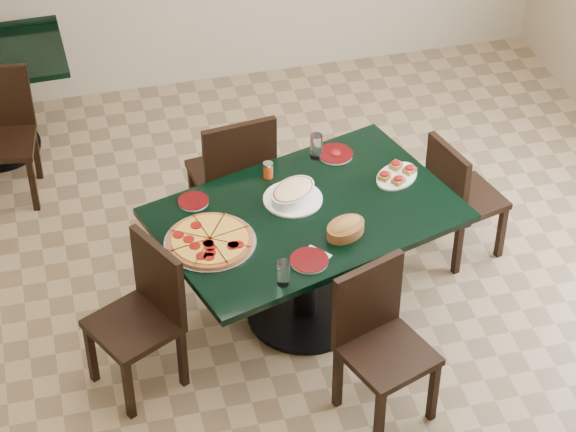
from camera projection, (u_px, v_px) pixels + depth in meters
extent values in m
plane|color=#8E7552|center=(306.00, 329.00, 6.34)|extent=(5.50, 5.50, 0.00)
cube|color=black|center=(306.00, 215.00, 5.98)|extent=(1.79, 1.41, 0.04)
cylinder|color=black|center=(306.00, 267.00, 6.21)|extent=(0.13, 0.13, 0.71)
cylinder|color=black|center=(305.00, 312.00, 6.43)|extent=(0.67, 0.67, 0.03)
cube|color=black|center=(230.00, 175.00, 6.72)|extent=(0.49, 0.49, 0.04)
cube|color=black|center=(240.00, 159.00, 6.42)|extent=(0.44, 0.09, 0.47)
cube|color=black|center=(250.00, 181.00, 7.06)|extent=(0.04, 0.04, 0.43)
cube|color=black|center=(271.00, 217.00, 6.79)|extent=(0.04, 0.04, 0.43)
cube|color=black|center=(193.00, 195.00, 6.95)|extent=(0.04, 0.04, 0.43)
cube|color=black|center=(212.00, 231.00, 6.68)|extent=(0.04, 0.04, 0.43)
cube|color=black|center=(388.00, 355.00, 5.61)|extent=(0.52, 0.52, 0.04)
cube|color=black|center=(367.00, 299.00, 5.58)|extent=(0.40, 0.18, 0.44)
cube|color=black|center=(379.00, 421.00, 5.56)|extent=(0.05, 0.05, 0.40)
cube|color=black|center=(338.00, 378.00, 5.78)|extent=(0.05, 0.05, 0.40)
cube|color=black|center=(433.00, 391.00, 5.71)|extent=(0.05, 0.05, 0.40)
cube|color=black|center=(391.00, 350.00, 5.93)|extent=(0.05, 0.05, 0.40)
cube|color=black|center=(467.00, 199.00, 6.65)|extent=(0.46, 0.46, 0.04)
cube|color=black|center=(447.00, 177.00, 6.44)|extent=(0.13, 0.38, 0.41)
cube|color=black|center=(501.00, 232.00, 6.72)|extent=(0.05, 0.05, 0.37)
cube|color=black|center=(458.00, 248.00, 6.60)|extent=(0.05, 0.05, 0.37)
cube|color=black|center=(470.00, 203.00, 6.94)|extent=(0.05, 0.05, 0.37)
cube|color=black|center=(427.00, 219.00, 6.82)|extent=(0.05, 0.05, 0.37)
cube|color=black|center=(133.00, 326.00, 5.77)|extent=(0.54, 0.54, 0.04)
cube|color=black|center=(158.00, 277.00, 5.72)|extent=(0.22, 0.38, 0.43)
cube|color=black|center=(91.00, 353.00, 5.92)|extent=(0.05, 0.05, 0.39)
cube|color=black|center=(144.00, 323.00, 6.10)|extent=(0.05, 0.05, 0.39)
cube|color=black|center=(129.00, 390.00, 5.72)|extent=(0.05, 0.05, 0.39)
cube|color=black|center=(182.00, 358.00, 5.90)|extent=(0.05, 0.05, 0.39)
cube|color=black|center=(2.00, 143.00, 7.05)|extent=(0.45, 0.45, 0.04)
cube|color=black|center=(33.00, 185.00, 7.07)|extent=(0.05, 0.05, 0.39)
cube|color=black|center=(36.00, 153.00, 7.33)|extent=(0.05, 0.05, 0.39)
cylinder|color=silver|center=(210.00, 242.00, 5.76)|extent=(0.48, 0.48, 0.01)
cylinder|color=brown|center=(210.00, 241.00, 5.75)|extent=(0.44, 0.44, 0.02)
cylinder|color=gold|center=(210.00, 239.00, 5.75)|extent=(0.40, 0.40, 0.01)
cylinder|color=silver|center=(293.00, 199.00, 6.04)|extent=(0.32, 0.32, 0.01)
ellipsoid|color=#F9E0AB|center=(293.00, 190.00, 6.00)|extent=(0.31, 0.29, 0.04)
ellipsoid|color=olive|center=(346.00, 226.00, 5.79)|extent=(0.21, 0.17, 0.08)
cylinder|color=silver|center=(309.00, 261.00, 5.65)|extent=(0.19, 0.19, 0.01)
cylinder|color=#3C0405|center=(309.00, 260.00, 5.65)|extent=(0.20, 0.20, 0.00)
cylinder|color=silver|center=(335.00, 154.00, 6.36)|extent=(0.20, 0.20, 0.01)
cylinder|color=#3C0405|center=(335.00, 153.00, 6.36)|extent=(0.20, 0.20, 0.00)
ellipsoid|color=maroon|center=(335.00, 153.00, 6.36)|extent=(0.06, 0.06, 0.03)
cylinder|color=silver|center=(193.00, 202.00, 6.03)|extent=(0.16, 0.16, 0.01)
cylinder|color=#3C0405|center=(193.00, 201.00, 6.02)|extent=(0.17, 0.17, 0.00)
cube|color=white|center=(313.00, 257.00, 5.68)|extent=(0.19, 0.19, 0.00)
cube|color=silver|center=(317.00, 256.00, 5.68)|extent=(0.09, 0.11, 0.00)
cylinder|color=white|center=(316.00, 146.00, 6.30)|extent=(0.07, 0.07, 0.15)
cylinder|color=white|center=(283.00, 273.00, 5.48)|extent=(0.07, 0.07, 0.14)
cylinder|color=#C05114|center=(268.00, 171.00, 6.18)|extent=(0.05, 0.05, 0.09)
cylinder|color=silver|center=(268.00, 164.00, 6.15)|extent=(0.06, 0.06, 0.01)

